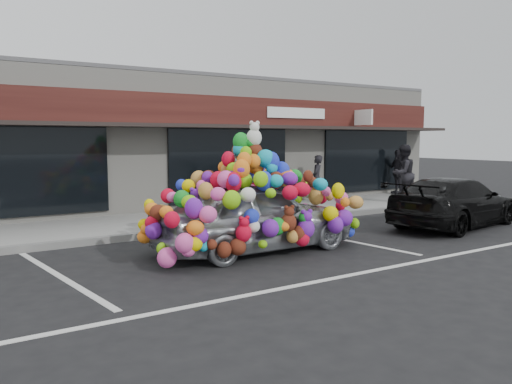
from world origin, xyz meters
TOP-DOWN VIEW (x-y plane):
  - ground at (0.00, 0.00)m, footprint 90.00×90.00m
  - shop_building at (0.00, 8.44)m, footprint 24.00×7.20m
  - sidewalk at (0.00, 4.00)m, footprint 26.00×3.00m
  - kerb at (0.00, 2.50)m, footprint 26.00×0.18m
  - parking_stripe_left at (-3.20, 0.20)m, footprint 0.73×4.37m
  - parking_stripe_mid at (2.80, 0.20)m, footprint 0.73×4.37m
  - parking_stripe_right at (8.20, 0.20)m, footprint 0.73×4.37m
  - lane_line at (2.00, -2.30)m, footprint 14.00×0.12m
  - toy_car at (0.54, 0.11)m, footprint 3.07×4.53m
  - black_sedan at (6.45, -0.27)m, footprint 2.48×4.67m
  - pedestrian_a at (6.01, 4.82)m, footprint 0.68×0.67m
  - pedestrian_b at (8.31, 3.10)m, footprint 0.97×0.77m
  - pedestrian_c at (10.17, 5.00)m, footprint 1.08×0.64m

SIDE VIEW (x-z plane):
  - ground at x=0.00m, z-range 0.00..0.00m
  - parking_stripe_left at x=-3.20m, z-range 0.00..0.01m
  - parking_stripe_mid at x=2.80m, z-range 0.00..0.01m
  - parking_stripe_right at x=8.20m, z-range 0.00..0.01m
  - lane_line at x=2.00m, z-range 0.00..0.01m
  - sidewalk at x=0.00m, z-range 0.00..0.15m
  - kerb at x=0.00m, z-range -0.01..0.15m
  - black_sedan at x=6.45m, z-range 0.00..1.29m
  - toy_car at x=0.54m, z-range -0.42..2.21m
  - pedestrian_a at x=6.01m, z-range 0.15..1.73m
  - pedestrian_c at x=10.17m, z-range 0.15..1.87m
  - pedestrian_b at x=8.31m, z-range 0.15..2.09m
  - shop_building at x=0.00m, z-range 0.01..4.32m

